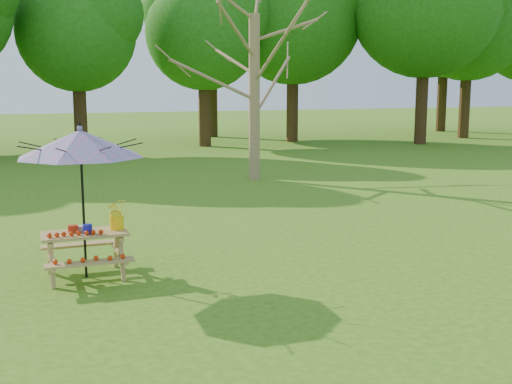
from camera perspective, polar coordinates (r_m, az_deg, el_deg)
name	(u,v)px	position (r m, az deg, el deg)	size (l,w,h in m)	color
ground	(358,372)	(6.57, 9.04, -15.52)	(120.00, 120.00, 0.00)	#396914
picnic_table	(86,255)	(9.64, -14.92, -5.47)	(1.20, 1.32, 0.67)	#A5834A
patio_umbrella	(80,144)	(9.36, -15.34, 4.17)	(2.31, 2.31, 2.25)	black
produce_bins	(81,229)	(9.56, -15.32, -3.16)	(0.32, 0.36, 0.13)	#AF280E
tomatoes_row	(75,233)	(9.37, -15.81, -3.56)	(0.77, 0.13, 0.07)	red
flower_bucket	(116,213)	(9.60, -12.30, -1.85)	(0.33, 0.31, 0.45)	yellow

